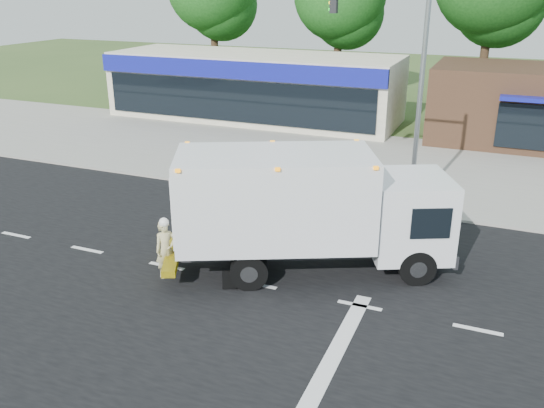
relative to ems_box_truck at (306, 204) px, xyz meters
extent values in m
plane|color=#385123|center=(-0.93, -1.43, -2.10)|extent=(120.00, 120.00, 0.00)
cube|color=black|center=(-0.93, -1.43, -2.09)|extent=(60.00, 14.00, 0.02)
cube|color=gray|center=(-0.93, 6.77, -2.04)|extent=(60.00, 2.40, 0.12)
cube|color=gray|center=(-0.93, 12.57, -2.09)|extent=(60.00, 9.00, 0.02)
cube|color=silver|center=(-9.93, -1.43, -2.08)|extent=(1.20, 0.15, 0.01)
cube|color=silver|center=(-6.93, -1.43, -2.08)|extent=(1.20, 0.15, 0.01)
cube|color=silver|center=(-3.93, -1.43, -2.08)|extent=(1.20, 0.15, 0.01)
cube|color=silver|center=(-0.93, -1.43, -2.08)|extent=(1.20, 0.15, 0.01)
cube|color=silver|center=(2.07, -1.43, -2.08)|extent=(1.20, 0.15, 0.01)
cube|color=silver|center=(5.07, -1.43, -2.08)|extent=(1.20, 0.15, 0.01)
cube|color=silver|center=(2.07, -4.43, -2.08)|extent=(0.40, 7.00, 0.01)
cube|color=black|center=(-0.81, -0.38, -1.32)|extent=(5.48, 3.36, 0.39)
cube|color=white|center=(2.74, 1.29, -0.38)|extent=(3.02, 3.10, 2.32)
cube|color=black|center=(3.69, 1.74, -0.16)|extent=(1.05, 1.97, 1.00)
cube|color=white|center=(-0.81, -0.38, 0.22)|extent=(6.14, 4.76, 2.60)
cube|color=silver|center=(-3.34, -1.57, 0.17)|extent=(1.00, 2.03, 2.10)
cube|color=yellow|center=(-3.52, -1.66, -1.49)|extent=(1.48, 2.57, 0.20)
cube|color=orange|center=(-0.81, -0.38, 1.50)|extent=(5.96, 4.71, 0.09)
cylinder|color=black|center=(2.34, 2.27, -1.57)|extent=(1.10, 0.75, 1.06)
cylinder|color=black|center=(3.24, 0.36, -1.57)|extent=(1.10, 0.75, 1.06)
cylinder|color=black|center=(-1.99, 0.29, -1.57)|extent=(1.10, 0.75, 1.06)
cylinder|color=black|center=(-1.04, -1.71, -1.57)|extent=(1.10, 0.75, 1.06)
imported|color=tan|center=(-3.57, -1.96, -1.23)|extent=(0.71, 0.76, 1.75)
sphere|color=white|center=(-3.57, -1.96, -0.38)|extent=(0.28, 0.28, 0.28)
cube|color=beige|center=(-9.93, 18.57, -0.10)|extent=(18.00, 6.00, 4.00)
cube|color=navy|center=(-9.93, 15.52, 1.30)|extent=(18.00, 0.30, 1.00)
cube|color=black|center=(-9.93, 15.52, -0.50)|extent=(17.00, 0.12, 2.40)
cube|color=#382316|center=(6.07, 18.57, -0.10)|extent=(10.00, 6.00, 4.00)
cube|color=navy|center=(6.07, 15.47, 0.80)|extent=(3.00, 1.20, 0.20)
cube|color=black|center=(6.07, 15.52, -0.60)|extent=(3.00, 0.12, 2.20)
cylinder|color=gray|center=(2.07, 6.17, 1.90)|extent=(0.18, 0.18, 8.00)
cube|color=black|center=(-1.23, 6.17, 5.30)|extent=(0.25, 0.25, 0.70)
cylinder|color=#332114|center=(-16.93, 26.57, 1.58)|extent=(0.56, 0.56, 7.35)
sphere|color=#144614|center=(-16.43, 27.07, 4.41)|extent=(5.46, 5.46, 5.46)
cylinder|color=#332114|center=(-6.93, 26.57, 1.33)|extent=(0.56, 0.56, 6.86)
sphere|color=#144614|center=(-6.43, 27.07, 3.98)|extent=(5.10, 5.10, 5.10)
cylinder|color=#332114|center=(3.07, 26.57, 1.82)|extent=(0.56, 0.56, 7.84)
sphere|color=#144614|center=(3.57, 27.07, 4.85)|extent=(5.82, 5.82, 5.82)
camera|label=1|loc=(5.01, -14.66, 5.95)|focal=38.00mm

